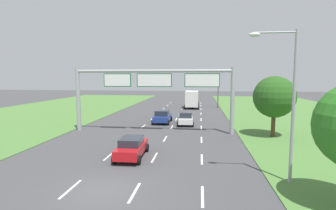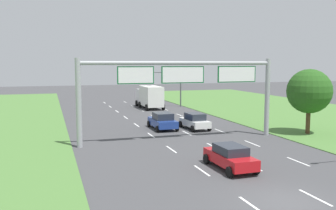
% 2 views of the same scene
% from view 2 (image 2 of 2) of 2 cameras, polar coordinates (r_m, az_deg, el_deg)
% --- Properties ---
extents(ground_plane, '(200.00, 200.00, 0.00)m').
position_cam_2_polar(ground_plane, '(19.29, 17.34, -13.86)').
color(ground_plane, '#424244').
extents(lane_dashes_inner_left, '(0.14, 68.40, 0.01)m').
position_cam_2_polar(lane_dashes_inner_left, '(31.70, -1.17, -5.60)').
color(lane_dashes_inner_left, white).
rests_on(lane_dashes_inner_left, ground_plane).
extents(lane_dashes_inner_right, '(0.14, 68.40, 0.01)m').
position_cam_2_polar(lane_dashes_inner_right, '(32.85, 4.72, -5.20)').
color(lane_dashes_inner_right, white).
rests_on(lane_dashes_inner_right, ground_plane).
extents(lane_dashes_slip, '(0.14, 68.40, 0.01)m').
position_cam_2_polar(lane_dashes_slip, '(34.31, 10.15, -4.78)').
color(lane_dashes_slip, white).
rests_on(lane_dashes_slip, ground_plane).
extents(car_near_red, '(2.06, 4.31, 1.52)m').
position_cam_2_polar(car_near_red, '(23.85, 9.44, -7.77)').
color(car_near_red, red).
rests_on(car_near_red, ground_plane).
extents(car_lead_silver, '(2.23, 4.36, 1.66)m').
position_cam_2_polar(car_lead_silver, '(37.56, -0.83, -2.43)').
color(car_lead_silver, navy).
rests_on(car_lead_silver, ground_plane).
extents(car_mid_lane, '(2.21, 4.17, 1.61)m').
position_cam_2_polar(car_mid_lane, '(37.67, 4.09, -2.45)').
color(car_mid_lane, white).
rests_on(car_mid_lane, ground_plane).
extents(box_truck, '(2.76, 7.40, 3.29)m').
position_cam_2_polar(box_truck, '(55.02, -2.83, 1.33)').
color(box_truck, silver).
rests_on(box_truck, ground_plane).
extents(sign_gantry, '(17.24, 0.44, 7.00)m').
position_cam_2_polar(sign_gantry, '(31.56, 2.35, 3.47)').
color(sign_gantry, '#9EA0A5').
rests_on(sign_gantry, ground_plane).
extents(traffic_light_mast, '(4.76, 0.49, 5.60)m').
position_cam_2_polar(traffic_light_mast, '(56.22, 0.09, 3.60)').
color(traffic_light_mast, '#47494F').
rests_on(traffic_light_mast, ground_plane).
extents(roadside_tree_mid, '(4.10, 4.10, 6.07)m').
position_cam_2_polar(roadside_tree_mid, '(36.91, 20.72, 1.96)').
color(roadside_tree_mid, '#513823').
rests_on(roadside_tree_mid, ground_plane).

